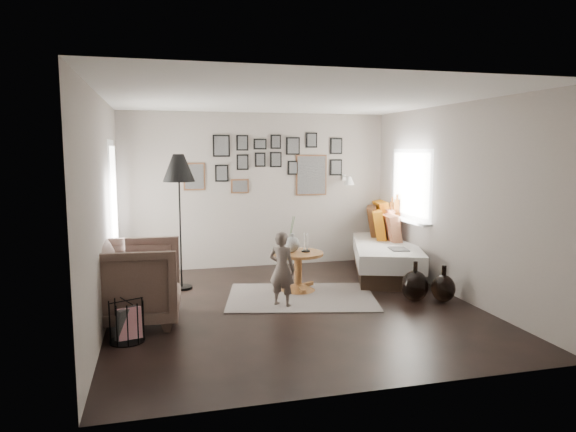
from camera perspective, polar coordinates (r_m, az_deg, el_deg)
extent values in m
plane|color=black|center=(6.65, 0.66, -10.00)|extent=(4.80, 4.80, 0.00)
plane|color=gray|center=(8.71, -3.43, 2.84)|extent=(4.50, 0.00, 4.50)
plane|color=gray|center=(4.13, 9.37, -2.26)|extent=(4.50, 0.00, 4.50)
plane|color=gray|center=(6.20, -19.85, 0.58)|extent=(0.00, 4.80, 4.80)
plane|color=gray|center=(7.30, 18.01, 1.62)|extent=(0.00, 4.80, 4.80)
plane|color=white|center=(6.38, 0.70, 12.90)|extent=(4.80, 4.80, 0.00)
plane|color=white|center=(7.41, -18.79, -0.27)|extent=(0.00, 2.14, 2.14)
plane|color=white|center=(7.41, -18.79, -0.27)|extent=(0.00, 1.88, 1.88)
plane|color=white|center=(7.41, -18.79, -0.27)|extent=(0.00, 1.93, 1.93)
plane|color=white|center=(8.31, 13.54, 3.47)|extent=(0.00, 1.30, 1.30)
plane|color=white|center=(8.31, 13.54, 3.47)|extent=(0.00, 1.14, 1.14)
cube|color=white|center=(8.34, 13.06, -0.44)|extent=(0.15, 1.32, 0.04)
cylinder|color=#8C4C14|center=(8.63, 12.02, 0.92)|extent=(0.10, 0.10, 0.28)
cylinder|color=#8C4C14|center=(8.79, 11.52, 0.85)|extent=(0.08, 0.08, 0.22)
cube|color=brown|center=(8.55, -10.37, 4.33)|extent=(0.35, 0.03, 0.45)
cube|color=black|center=(8.53, -10.36, 4.32)|extent=(0.30, 0.01, 0.40)
cube|color=black|center=(8.58, -7.42, 7.74)|extent=(0.28, 0.03, 0.36)
cube|color=black|center=(8.56, -7.41, 7.74)|extent=(0.23, 0.01, 0.31)
cube|color=black|center=(8.59, -7.37, 4.74)|extent=(0.22, 0.03, 0.28)
cube|color=black|center=(8.57, -7.36, 4.73)|extent=(0.17, 0.01, 0.23)
cube|color=black|center=(8.63, -5.10, 8.10)|extent=(0.20, 0.03, 0.26)
cube|color=black|center=(8.61, -5.08, 8.10)|extent=(0.15, 0.01, 0.21)
cube|color=black|center=(8.63, -5.07, 5.98)|extent=(0.20, 0.03, 0.26)
cube|color=black|center=(8.61, -5.05, 5.97)|extent=(0.15, 0.01, 0.21)
cube|color=black|center=(8.68, -3.12, 7.98)|extent=(0.22, 0.03, 0.18)
cube|color=black|center=(8.66, -3.10, 7.98)|extent=(0.17, 0.01, 0.13)
cube|color=black|center=(8.68, -3.11, 6.27)|extent=(0.18, 0.03, 0.24)
cube|color=black|center=(8.67, -3.09, 6.26)|extent=(0.13, 0.01, 0.19)
cube|color=black|center=(8.74, -1.37, 8.25)|extent=(0.18, 0.03, 0.24)
cube|color=black|center=(8.72, -1.35, 8.25)|extent=(0.13, 0.01, 0.19)
cube|color=black|center=(8.74, -1.37, 6.28)|extent=(0.20, 0.03, 0.26)
cube|color=black|center=(8.72, -1.34, 6.28)|extent=(0.15, 0.01, 0.21)
cube|color=black|center=(8.81, 0.55, 7.79)|extent=(0.24, 0.03, 0.30)
cube|color=black|center=(8.79, 0.58, 7.79)|extent=(0.19, 0.01, 0.25)
cube|color=black|center=(8.82, 0.54, 5.38)|extent=(0.18, 0.03, 0.24)
cube|color=black|center=(8.80, 0.58, 5.38)|extent=(0.13, 0.01, 0.19)
cube|color=brown|center=(8.91, 2.60, 4.56)|extent=(0.55, 0.03, 0.70)
cube|color=black|center=(8.90, 2.63, 4.56)|extent=(0.50, 0.01, 0.65)
cube|color=black|center=(8.90, 2.62, 8.42)|extent=(0.20, 0.03, 0.26)
cube|color=black|center=(8.89, 2.66, 8.42)|extent=(0.15, 0.01, 0.21)
cube|color=black|center=(9.04, 5.37, 7.75)|extent=(0.22, 0.03, 0.28)
cube|color=black|center=(9.03, 5.41, 7.75)|extent=(0.17, 0.01, 0.23)
cube|color=black|center=(9.05, 5.34, 5.40)|extent=(0.22, 0.03, 0.28)
cube|color=black|center=(9.03, 5.38, 5.40)|extent=(0.17, 0.01, 0.23)
cube|color=brown|center=(8.64, -5.37, 3.32)|extent=(0.30, 0.03, 0.24)
cube|color=black|center=(8.62, -5.35, 3.31)|extent=(0.25, 0.01, 0.19)
cube|color=white|center=(9.09, 6.25, 4.27)|extent=(0.06, 0.04, 0.10)
cylinder|color=white|center=(8.98, 6.53, 4.35)|extent=(0.02, 0.24, 0.02)
cone|color=white|center=(8.86, 6.82, 3.92)|extent=(0.18, 0.18, 0.14)
cube|color=#BCAEA5|center=(7.04, 1.49, -8.97)|extent=(2.23, 1.78, 0.01)
cone|color=brown|center=(7.33, 1.12, -7.93)|extent=(0.53, 0.53, 0.10)
cylinder|color=brown|center=(7.28, 1.13, -6.15)|extent=(0.11, 0.11, 0.41)
cylinder|color=brown|center=(7.22, 1.13, -4.19)|extent=(0.71, 0.71, 0.04)
ellipsoid|color=black|center=(7.19, 0.48, -3.16)|extent=(0.20, 0.20, 0.22)
cylinder|color=black|center=(7.17, 0.48, -2.13)|extent=(0.06, 0.06, 0.04)
cylinder|color=black|center=(7.24, 1.97, -3.91)|extent=(0.12, 0.12, 0.02)
cube|color=black|center=(8.43, 10.75, -5.52)|extent=(1.55, 2.30, 0.25)
cube|color=beige|center=(8.38, 10.79, -3.87)|extent=(1.62, 2.38, 0.27)
cube|color=#C8660B|center=(9.11, 8.65, -0.29)|extent=(0.38, 0.67, 0.62)
cube|color=#3D2313|center=(8.95, 8.01, -0.62)|extent=(0.46, 0.61, 0.56)
cube|color=maroon|center=(8.91, 10.17, -0.78)|extent=(0.26, 0.54, 0.53)
cube|color=#C8660B|center=(8.68, 9.26, -1.05)|extent=(0.42, 0.57, 0.51)
cube|color=maroon|center=(8.57, 10.89, -1.34)|extent=(0.29, 0.50, 0.47)
cube|color=black|center=(7.85, 12.19, -3.62)|extent=(0.30, 0.37, 0.02)
imported|color=brown|center=(6.20, -16.70, -7.05)|extent=(1.11, 1.09, 0.95)
cube|color=white|center=(6.24, -16.41, -6.88)|extent=(0.47, 0.49, 0.19)
cylinder|color=black|center=(7.61, -11.71, -7.77)|extent=(0.30, 0.30, 0.03)
cylinder|color=black|center=(7.44, -11.88, -1.51)|extent=(0.03, 0.03, 1.71)
cone|color=black|center=(7.36, -12.06, 5.25)|extent=(0.45, 0.45, 0.39)
cube|color=black|center=(5.70, -17.50, -11.28)|extent=(0.24, 0.24, 0.33)
cube|color=white|center=(5.67, -17.17, -11.34)|extent=(0.25, 0.14, 0.33)
ellipsoid|color=black|center=(7.01, 13.91, -7.56)|extent=(0.35, 0.35, 0.41)
cylinder|color=black|center=(6.95, 13.98, -5.44)|extent=(0.06, 0.06, 0.13)
ellipsoid|color=black|center=(7.09, 16.88, -7.70)|extent=(0.31, 0.31, 0.36)
cylinder|color=black|center=(7.03, 16.95, -5.79)|extent=(0.06, 0.06, 0.13)
imported|color=#5E514A|center=(6.54, -0.69, -5.89)|extent=(0.42, 0.40, 0.97)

